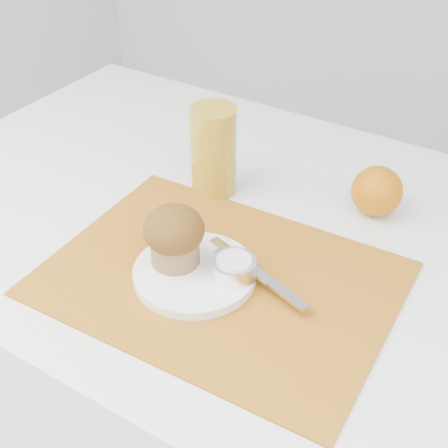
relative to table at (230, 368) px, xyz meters
The scene contains 11 objects.
table is the anchor object (origin of this frame).
placemat 0.41m from the table, 64.50° to the right, with size 0.49×0.36×0.00m, color #A66217.
plate 0.42m from the table, 77.40° to the right, with size 0.18×0.18×0.01m, color white.
ramekin 0.44m from the table, 57.05° to the right, with size 0.06×0.06×0.03m, color white.
cream 0.45m from the table, 57.05° to the right, with size 0.05×0.05×0.01m, color white.
raspberry_near 0.43m from the table, 64.47° to the right, with size 0.02×0.02×0.02m, color #620502.
raspberry_far 0.42m from the table, 53.54° to the right, with size 0.02×0.02×0.02m, color #600216.
butter_knife 0.43m from the table, 45.61° to the right, with size 0.20×0.02×0.00m, color silver.
orange 0.48m from the table, 36.01° to the left, with size 0.08×0.08×0.08m, color #C36706.
juice_glass 0.46m from the table, 141.41° to the left, with size 0.08×0.08×0.16m, color #BA9322.
muffin 0.47m from the table, 89.68° to the right, with size 0.09×0.09×0.09m.
Camera 1 is at (0.43, -0.66, 1.36)m, focal length 50.00 mm.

